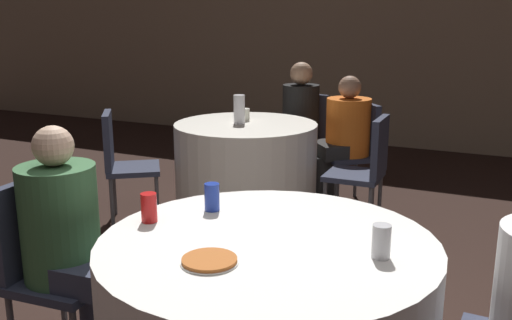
{
  "coord_description": "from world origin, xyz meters",
  "views": [
    {
      "loc": [
        0.91,
        -1.9,
        1.57
      ],
      "look_at": [
        -0.32,
        0.71,
        0.85
      ],
      "focal_mm": 40.0,
      "sensor_mm": 36.0,
      "label": 1
    }
  ],
  "objects": [
    {
      "name": "soda_can_red",
      "position": [
        -0.44,
        -0.07,
        0.81
      ],
      "size": [
        0.07,
        0.07,
        0.12
      ],
      "color": "red",
      "rests_on": "table_near"
    },
    {
      "name": "soda_can_blue",
      "position": [
        -0.28,
        0.16,
        0.81
      ],
      "size": [
        0.07,
        0.07,
        0.12
      ],
      "color": "#1E38A5",
      "rests_on": "table_near"
    },
    {
      "name": "table_far",
      "position": [
        -1.08,
        2.12,
        0.38
      ],
      "size": [
        1.15,
        1.15,
        0.75
      ],
      "color": "white",
      "rests_on": "ground_plane"
    },
    {
      "name": "person_green_jacket",
      "position": [
        -0.81,
        -0.13,
        0.57
      ],
      "size": [
        0.51,
        0.35,
        1.13
      ],
      "rotation": [
        0.0,
        0.0,
        -1.49
      ],
      "color": "#33384C",
      "rests_on": "ground_plane"
    },
    {
      "name": "pizza_plate_near",
      "position": [
        -0.01,
        -0.32,
        0.76
      ],
      "size": [
        0.2,
        0.2,
        0.02
      ],
      "color": "white",
      "rests_on": "table_near"
    },
    {
      "name": "wall_back",
      "position": [
        0.0,
        5.2,
        1.4
      ],
      "size": [
        16.0,
        0.06,
        2.8
      ],
      "color": "gray",
      "rests_on": "ground_plane"
    },
    {
      "name": "chair_far_southwest",
      "position": [
        -1.88,
        1.54,
        0.52
      ],
      "size": [
        0.56,
        0.56,
        0.87
      ],
      "rotation": [
        0.0,
        0.0,
        -0.95
      ],
      "color": "#2D3347",
      "rests_on": "ground_plane"
    },
    {
      "name": "soda_can_silver",
      "position": [
        0.51,
        -0.03,
        0.81
      ],
      "size": [
        0.07,
        0.07,
        0.12
      ],
      "color": "silver",
      "rests_on": "table_near"
    },
    {
      "name": "person_black_shirt",
      "position": [
        -0.95,
        2.94,
        0.6
      ],
      "size": [
        0.37,
        0.51,
        1.18
      ],
      "rotation": [
        0.0,
        0.0,
        -3.29
      ],
      "color": "#33384C",
      "rests_on": "ground_plane"
    },
    {
      "name": "chair_near_west",
      "position": [
        -0.97,
        -0.14,
        0.52
      ],
      "size": [
        0.43,
        0.43,
        0.87
      ],
      "rotation": [
        0.0,
        0.0,
        -1.49
      ],
      "color": "#2D3347",
      "rests_on": "ground_plane"
    },
    {
      "name": "chair_far_east",
      "position": [
        -0.09,
        2.15,
        0.52
      ],
      "size": [
        0.42,
        0.41,
        0.87
      ],
      "rotation": [
        0.0,
        0.0,
        -4.69
      ],
      "color": "#2D3347",
      "rests_on": "ground_plane"
    },
    {
      "name": "chair_far_northeast",
      "position": [
        -0.33,
        2.77,
        0.52
      ],
      "size": [
        0.56,
        0.56,
        0.87
      ],
      "rotation": [
        0.0,
        0.0,
        -4.0
      ],
      "color": "#2D3347",
      "rests_on": "ground_plane"
    },
    {
      "name": "person_orange_shirt",
      "position": [
        -0.45,
        2.67,
        0.57
      ],
      "size": [
        0.51,
        0.5,
        1.11
      ],
      "rotation": [
        0.0,
        0.0,
        -4.0
      ],
      "color": "#282828",
      "rests_on": "ground_plane"
    },
    {
      "name": "chair_far_north",
      "position": [
        -0.93,
        3.1,
        0.52
      ],
      "size": [
        0.45,
        0.46,
        0.87
      ],
      "rotation": [
        0.0,
        0.0,
        -3.29
      ],
      "color": "#2D3347",
      "rests_on": "ground_plane"
    },
    {
      "name": "cup_far",
      "position": [
        -1.14,
        2.25,
        0.8
      ],
      "size": [
        0.07,
        0.07,
        0.1
      ],
      "color": "silver",
      "rests_on": "table_far"
    },
    {
      "name": "bottle_far",
      "position": [
        -1.13,
        2.11,
        0.87
      ],
      "size": [
        0.09,
        0.09,
        0.23
      ],
      "color": "white",
      "rests_on": "table_far"
    }
  ]
}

